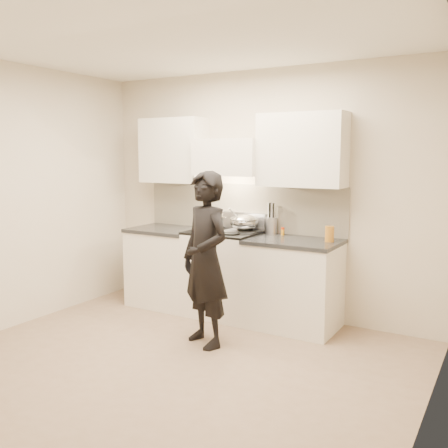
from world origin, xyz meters
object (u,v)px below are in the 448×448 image
object	(u,v)px
stove	(224,273)
person	(206,259)
counter_right	(293,284)
utensil_crock	(271,224)
wok	(244,222)

from	to	relation	value
stove	person	size ratio (longest dim) A/B	0.59
counter_right	utensil_crock	bearing A→B (deg)	148.09
utensil_crock	person	distance (m)	1.12
person	stove	bearing A→B (deg)	133.70
counter_right	utensil_crock	world-z (taller)	utensil_crock
stove	counter_right	distance (m)	0.83
stove	wok	size ratio (longest dim) A/B	2.36
stove	wok	distance (m)	0.61
utensil_crock	counter_right	bearing A→B (deg)	-31.91
stove	utensil_crock	bearing A→B (deg)	26.46
wok	person	bearing A→B (deg)	-83.96
stove	wok	bearing A→B (deg)	26.18
stove	counter_right	xyz separation A→B (m)	(0.83, 0.00, -0.01)
person	counter_right	bearing A→B (deg)	82.63
wok	person	size ratio (longest dim) A/B	0.25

